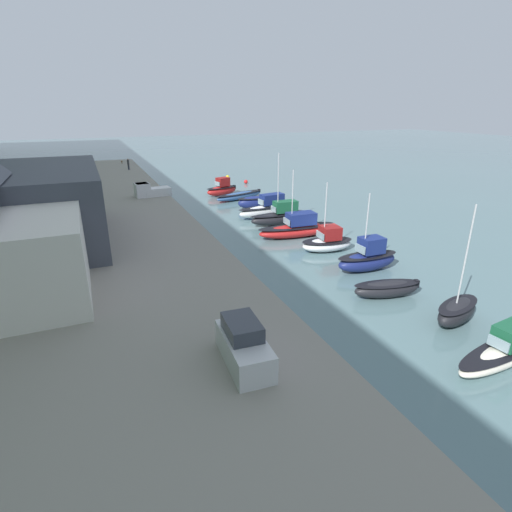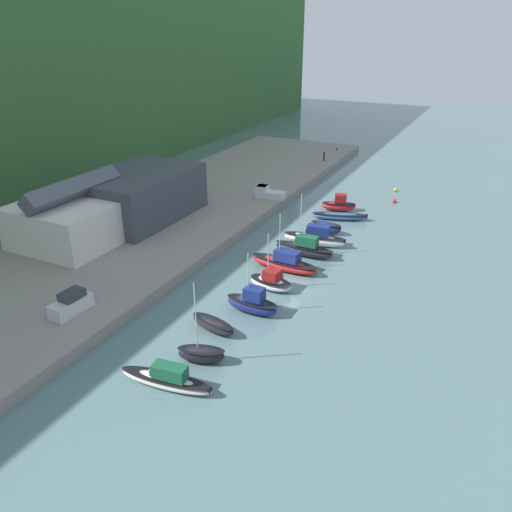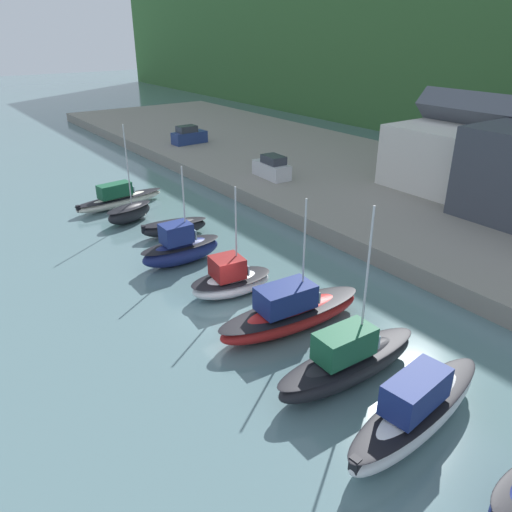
# 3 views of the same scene
# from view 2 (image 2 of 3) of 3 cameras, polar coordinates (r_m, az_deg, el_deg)

# --- Properties ---
(ground_plane) EXTENTS (320.00, 320.00, 0.00)m
(ground_plane) POSITION_cam_2_polar(r_m,az_deg,el_deg) (56.56, 3.80, -3.15)
(ground_plane) COLOR slate
(quay_promenade) EXTENTS (134.20, 25.53, 1.24)m
(quay_promenade) POSITION_cam_2_polar(r_m,az_deg,el_deg) (68.07, -14.99, 1.63)
(quay_promenade) COLOR gray
(quay_promenade) RESTS_ON ground_plane
(harbor_clubhouse) EXTENTS (14.59, 12.00, 8.17)m
(harbor_clubhouse) POSITION_cam_2_polar(r_m,az_deg,el_deg) (67.90, -19.66, 4.16)
(harbor_clubhouse) COLOR silver
(harbor_clubhouse) RESTS_ON quay_promenade
(yacht_club_building) EXTENTS (17.43, 11.69, 6.62)m
(yacht_club_building) POSITION_cam_2_polar(r_m,az_deg,el_deg) (73.53, -13.11, 6.86)
(yacht_club_building) COLOR #3D424C
(yacht_club_building) RESTS_ON quay_promenade
(moored_boat_0) EXTENTS (2.64, 8.33, 2.15)m
(moored_boat_0) POSITION_cam_2_polar(r_m,az_deg,el_deg) (41.80, -10.14, -13.69)
(moored_boat_0) COLOR white
(moored_boat_0) RESTS_ON ground_plane
(moored_boat_1) EXTENTS (2.78, 4.46, 7.72)m
(moored_boat_1) POSITION_cam_2_polar(r_m,az_deg,el_deg) (44.04, -6.27, -11.07)
(moored_boat_1) COLOR black
(moored_boat_1) RESTS_ON ground_plane
(moored_boat_2) EXTENTS (2.54, 5.19, 1.22)m
(moored_boat_2) POSITION_cam_2_polar(r_m,az_deg,el_deg) (48.06, -4.95, -7.82)
(moored_boat_2) COLOR black
(moored_boat_2) RESTS_ON ground_plane
(moored_boat_3) EXTENTS (2.03, 5.62, 6.54)m
(moored_boat_3) POSITION_cam_2_polar(r_m,az_deg,el_deg) (50.49, -0.42, -5.42)
(moored_boat_3) COLOR navy
(moored_boat_3) RESTS_ON ground_plane
(moored_boat_4) EXTENTS (2.88, 5.23, 6.52)m
(moored_boat_4) POSITION_cam_2_polar(r_m,az_deg,el_deg) (55.02, 1.72, -2.93)
(moored_boat_4) COLOR white
(moored_boat_4) RESTS_ON ground_plane
(moored_boat_5) EXTENTS (2.88, 8.70, 7.01)m
(moored_boat_5) POSITION_cam_2_polar(r_m,az_deg,el_deg) (59.21, 3.28, -0.77)
(moored_boat_5) COLOR red
(moored_boat_5) RESTS_ON ground_plane
(moored_boat_6) EXTENTS (2.09, 7.85, 8.14)m
(moored_boat_6) POSITION_cam_2_polar(r_m,az_deg,el_deg) (63.00, 5.55, 0.88)
(moored_boat_6) COLOR black
(moored_boat_6) RESTS_ON ground_plane
(moored_boat_7) EXTENTS (2.87, 8.59, 2.82)m
(moored_boat_7) POSITION_cam_2_polar(r_m,az_deg,el_deg) (66.21, 6.79, 2.07)
(moored_boat_7) COLOR white
(moored_boat_7) RESTS_ON ground_plane
(moored_boat_8) EXTENTS (2.08, 4.60, 1.67)m
(moored_boat_8) POSITION_cam_2_polar(r_m,az_deg,el_deg) (70.36, 7.97, 3.27)
(moored_boat_8) COLOR navy
(moored_boat_8) RESTS_ON ground_plane
(moored_boat_9) EXTENTS (4.40, 8.49, 1.07)m
(moored_boat_9) POSITION_cam_2_polar(r_m,az_deg,el_deg) (75.78, 9.59, 4.52)
(moored_boat_9) COLOR #33568E
(moored_boat_9) RESTS_ON ground_plane
(moored_boat_10) EXTENTS (3.34, 5.59, 2.69)m
(moored_boat_10) POSITION_cam_2_polar(r_m,az_deg,el_deg) (79.42, 9.45, 5.80)
(moored_boat_10) COLOR red
(moored_boat_10) RESTS_ON ground_plane
(parked_car_0) EXTENTS (4.30, 2.05, 2.16)m
(parked_car_0) POSITION_cam_2_polar(r_m,az_deg,el_deg) (51.46, -20.37, -5.12)
(parked_car_0) COLOR silver
(parked_car_0) RESTS_ON quay_promenade
(pickup_truck_0) EXTENTS (2.40, 4.89, 1.90)m
(pickup_truck_0) POSITION_cam_2_polar(r_m,az_deg,el_deg) (80.74, 1.36, 7.26)
(pickup_truck_0) COLOR silver
(pickup_truck_0) RESTS_ON quay_promenade
(person_on_quay) EXTENTS (0.40, 0.40, 2.14)m
(person_on_quay) POSITION_cam_2_polar(r_m,az_deg,el_deg) (104.43, 7.80, 11.30)
(person_on_quay) COLOR #232838
(person_on_quay) RESTS_ON quay_promenade
(dog_on_quay) EXTENTS (0.88, 0.54, 0.68)m
(dog_on_quay) POSITION_cam_2_polar(r_m,az_deg,el_deg) (113.53, 9.22, 11.98)
(dog_on_quay) COLOR brown
(dog_on_quay) RESTS_ON quay_promenade
(mooring_buoy_0) EXTENTS (0.62, 0.62, 0.62)m
(mooring_buoy_0) POSITION_cam_2_polar(r_m,az_deg,el_deg) (91.44, 15.65, 7.32)
(mooring_buoy_0) COLOR yellow
(mooring_buoy_0) RESTS_ON ground_plane
(mooring_buoy_1) EXTENTS (0.67, 0.67, 0.67)m
(mooring_buoy_1) POSITION_cam_2_polar(r_m,az_deg,el_deg) (85.25, 15.54, 6.09)
(mooring_buoy_1) COLOR red
(mooring_buoy_1) RESTS_ON ground_plane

